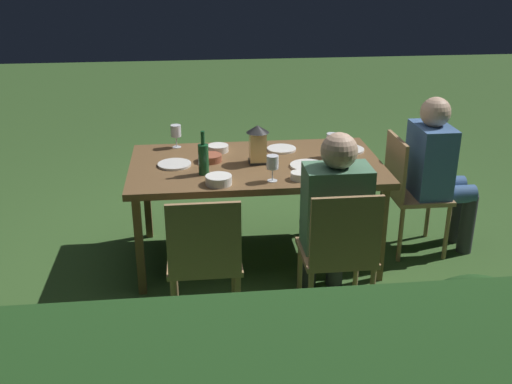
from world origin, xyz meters
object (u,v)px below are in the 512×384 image
object	(u,v)px
chair_head_near	(409,188)
plate_c	(308,166)
wine_glass_b	(176,132)
lantern_centerpiece	(258,142)
bowl_olives	(299,176)
potted_plant_corner	(474,354)
plate_d	(348,150)
bowl_bread	(210,158)
green_bottle_on_table	(203,158)
plate_b	(282,149)
bowl_salad	(218,148)
wine_glass_c	(273,163)
dining_table	(256,170)
wine_glass_d	(351,152)
chair_side_right_b	(204,258)
person_in_green	(333,213)
wine_glass_a	(332,141)
person_in_blue	(438,168)
plate_a	(174,164)
chair_side_right_a	(339,251)
bowl_dip	(219,180)

from	to	relation	value
chair_head_near	plate_c	bearing A→B (deg)	8.68
wine_glass_b	lantern_centerpiece	bearing A→B (deg)	144.06
bowl_olives	potted_plant_corner	size ratio (longest dim) A/B	0.13
plate_d	bowl_bread	distance (m)	1.01
chair_head_near	green_bottle_on_table	size ratio (longest dim) A/B	3.00
wine_glass_b	plate_b	distance (m)	0.78
bowl_salad	potted_plant_corner	xyz separation A→B (m)	(-0.98, 2.14, -0.26)
green_bottle_on_table	wine_glass_c	bearing A→B (deg)	158.21
dining_table	green_bottle_on_table	xyz separation A→B (m)	(0.36, 0.18, 0.16)
wine_glass_c	wine_glass_b	bearing A→B (deg)	-50.84
wine_glass_d	chair_side_right_b	bearing A→B (deg)	34.71
wine_glass_c	potted_plant_corner	bearing A→B (deg)	113.81
person_in_green	green_bottle_on_table	distance (m)	0.92
chair_side_right_b	plate_b	xyz separation A→B (m)	(-0.60, -1.13, 0.25)
wine_glass_b	wine_glass_a	bearing A→B (deg)	163.08
person_in_blue	person_in_green	bearing A→B (deg)	36.58
person_in_green	wine_glass_a	bearing A→B (deg)	-101.51
plate_a	bowl_salad	bearing A→B (deg)	-139.65
chair_side_right_a	chair_head_near	xyz separation A→B (m)	(-0.72, -0.88, 0.00)
wine_glass_c	wine_glass_d	world-z (taller)	same
person_in_blue	bowl_bread	xyz separation A→B (m)	(1.61, -0.06, 0.11)
plate_a	plate_b	size ratio (longest dim) A/B	1.08
plate_b	wine_glass_c	bearing A→B (deg)	76.21
wine_glass_b	bowl_bread	bearing A→B (deg)	125.01
dining_table	bowl_olives	size ratio (longest dim) A/B	15.24
wine_glass_c	chair_head_near	bearing A→B (deg)	-161.36
lantern_centerpiece	bowl_olives	bearing A→B (deg)	124.05
green_bottle_on_table	bowl_olives	bearing A→B (deg)	164.83
chair_head_near	bowl_dip	world-z (taller)	chair_head_near
chair_side_right_b	bowl_dip	size ratio (longest dim) A/B	5.26
plate_a	bowl_olives	world-z (taller)	bowl_olives
chair_head_near	bowl_bread	bearing A→B (deg)	-2.58
plate_d	potted_plant_corner	bearing A→B (deg)	91.16
bowl_olives	potted_plant_corner	xyz separation A→B (m)	(-0.50, 1.53, -0.26)
chair_side_right_a	bowl_bread	distance (m)	1.20
green_bottle_on_table	plate_b	bearing A→B (deg)	-142.91
person_in_green	wine_glass_b	xyz separation A→B (m)	(0.93, -1.08, 0.20)
chair_head_near	plate_a	distance (m)	1.68
dining_table	chair_head_near	xyz separation A→B (m)	(-1.11, 0.00, -0.19)
wine_glass_d	bowl_dip	distance (m)	0.91
lantern_centerpiece	chair_side_right_a	bearing A→B (deg)	113.32
wine_glass_d	lantern_centerpiece	bearing A→B (deg)	-16.72
bowl_olives	bowl_salad	distance (m)	0.78
chair_head_near	plate_a	bearing A→B (deg)	-0.22
chair_side_right_a	bowl_olives	distance (m)	0.61
green_bottle_on_table	potted_plant_corner	bearing A→B (deg)	122.99
plate_c	plate_d	bearing A→B (deg)	-139.46
potted_plant_corner	wine_glass_a	bearing A→B (deg)	-84.19
dining_table	bowl_dip	xyz separation A→B (m)	(0.27, 0.37, 0.08)
wine_glass_d	bowl_bread	distance (m)	0.96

